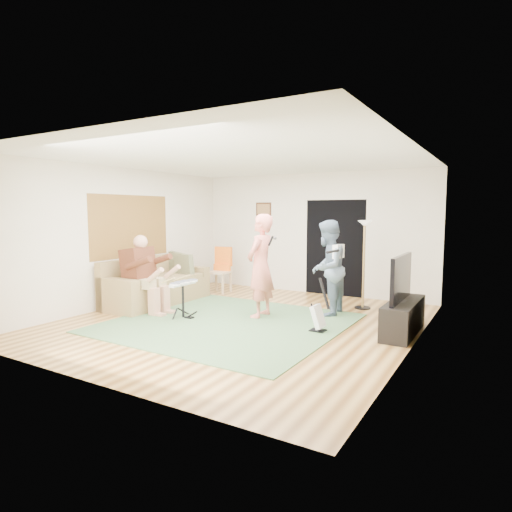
{
  "coord_description": "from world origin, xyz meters",
  "views": [
    {
      "loc": [
        3.79,
        -5.95,
        1.85
      ],
      "look_at": [
        0.12,
        0.3,
        1.09
      ],
      "focal_mm": 30.0,
      "sensor_mm": 36.0,
      "label": 1
    }
  ],
  "objects": [
    {
      "name": "doorway",
      "position": [
        0.55,
        2.99,
        1.05
      ],
      "size": [
        2.1,
        0.0,
        2.1
      ],
      "primitive_type": "plane",
      "rotation": [
        1.57,
        0.0,
        0.0
      ],
      "color": "black",
      "rests_on": "walls"
    },
    {
      "name": "microphone",
      "position": [
        0.32,
        0.45,
        1.35
      ],
      "size": [
        0.06,
        0.06,
        0.24
      ],
      "primitive_type": null,
      "color": "black",
      "rests_on": "singer"
    },
    {
      "name": "guitar_held",
      "position": [
        1.27,
        1.18,
        1.15
      ],
      "size": [
        0.15,
        0.61,
        0.26
      ],
      "primitive_type": null,
      "rotation": [
        0.0,
        0.0,
        -0.06
      ],
      "color": "white",
      "rests_on": "guitarist"
    },
    {
      "name": "tv_cabinet",
      "position": [
        2.5,
        0.66,
        0.25
      ],
      "size": [
        0.4,
        1.4,
        0.5
      ],
      "primitive_type": "cube",
      "color": "black",
      "rests_on": "floor"
    },
    {
      "name": "window_blinds",
      "position": [
        -2.74,
        0.2,
        1.55
      ],
      "size": [
        0.0,
        2.05,
        2.05
      ],
      "primitive_type": "plane",
      "rotation": [
        1.57,
        0.0,
        1.57
      ],
      "color": "olive",
      "rests_on": "walls"
    },
    {
      "name": "drummer",
      "position": [
        -1.86,
        -0.3,
        0.55
      ],
      "size": [
        0.92,
        0.52,
        1.42
      ],
      "color": "#592A19",
      "rests_on": "sofa"
    },
    {
      "name": "dining_chair",
      "position": [
        -1.8,
        1.96,
        0.37
      ],
      "size": [
        0.48,
        0.51,
        1.04
      ],
      "rotation": [
        0.0,
        0.0,
        0.11
      ],
      "color": "#CFB187",
      "rests_on": "floor"
    },
    {
      "name": "floor",
      "position": [
        0.0,
        0.0,
        0.0
      ],
      "size": [
        6.0,
        6.0,
        0.0
      ],
      "primitive_type": "plane",
      "color": "brown",
      "rests_on": "ground"
    },
    {
      "name": "singer",
      "position": [
        0.12,
        0.45,
        0.9
      ],
      "size": [
        0.45,
        0.67,
        1.81
      ],
      "primitive_type": "imported",
      "rotation": [
        0.0,
        0.0,
        -1.54
      ],
      "color": "#E97665",
      "rests_on": "floor"
    },
    {
      "name": "drum_kit",
      "position": [
        -1.0,
        -0.3,
        0.29
      ],
      "size": [
        0.36,
        0.64,
        0.66
      ],
      "color": "black",
      "rests_on": "floor"
    },
    {
      "name": "guitarist",
      "position": [
        1.07,
        1.18,
        0.85
      ],
      "size": [
        0.68,
        0.85,
        1.7
      ],
      "primitive_type": "imported",
      "rotation": [
        0.0,
        0.0,
        -1.52
      ],
      "color": "slate",
      "rests_on": "floor"
    },
    {
      "name": "ceiling",
      "position": [
        0.0,
        0.0,
        2.7
      ],
      "size": [
        6.0,
        6.0,
        0.0
      ],
      "primitive_type": "plane",
      "rotation": [
        3.14,
        0.0,
        0.0
      ],
      "color": "white",
      "rests_on": "walls"
    },
    {
      "name": "torchiere_lamp",
      "position": [
        1.48,
        2.01,
        1.15
      ],
      "size": [
        0.3,
        0.3,
        1.68
      ],
      "color": "black",
      "rests_on": "floor"
    },
    {
      "name": "guitar_spare",
      "position": [
        1.36,
        0.08,
        0.24
      ],
      "size": [
        0.31,
        0.27,
        0.85
      ],
      "color": "black",
      "rests_on": "floor"
    },
    {
      "name": "picture_frame",
      "position": [
        -1.25,
        2.99,
        1.9
      ],
      "size": [
        0.42,
        0.03,
        0.32
      ],
      "primitive_type": "cube",
      "color": "#3F2314",
      "rests_on": "walls"
    },
    {
      "name": "walls",
      "position": [
        0.0,
        0.0,
        1.35
      ],
      "size": [
        5.5,
        6.0,
        2.7
      ],
      "primitive_type": null,
      "color": "beige",
      "rests_on": "floor"
    },
    {
      "name": "television",
      "position": [
        2.45,
        0.66,
        0.85
      ],
      "size": [
        0.06,
        1.18,
        0.7
      ],
      "primitive_type": "cube",
      "color": "black",
      "rests_on": "tv_cabinet"
    },
    {
      "name": "area_rug",
      "position": [
        -0.13,
        -0.19,
        0.01
      ],
      "size": [
        3.66,
        3.53,
        0.02
      ],
      "primitive_type": "cube",
      "rotation": [
        0.0,
        0.0,
        -0.01
      ],
      "color": "#466B41",
      "rests_on": "floor"
    },
    {
      "name": "sofa",
      "position": [
        -2.3,
        0.35,
        0.3
      ],
      "size": [
        0.93,
        2.26,
        0.92
      ],
      "color": "olive",
      "rests_on": "floor"
    }
  ]
}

